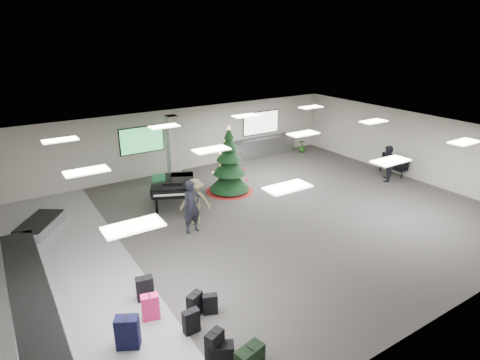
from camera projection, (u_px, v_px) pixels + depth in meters
ground at (259, 220)px, 15.40m from camera, size 18.00×18.00×0.00m
room_envelope at (241, 160)px, 14.91m from camera, size 18.02×14.02×3.21m
baggage_carousel at (34, 281)px, 11.30m from camera, size 2.28×9.71×0.43m
service_counter at (264, 147)px, 22.96m from camera, size 4.05×0.65×1.08m
suitcase_0 at (215, 345)px, 8.88m from camera, size 0.49×0.38×0.69m
suitcase_1 at (191, 321)px, 9.62m from camera, size 0.40×0.22×0.63m
pink_suitcase at (150, 307)px, 10.06m from camera, size 0.48×0.34×0.71m
suitcase_3 at (195, 304)px, 10.20m from camera, size 0.48×0.40×0.66m
navy_suitcase at (128, 332)px, 9.14m from camera, size 0.61×0.52×0.83m
green_duffel at (250, 356)px, 8.71m from camera, size 0.72×0.46×0.46m
suitcase_7 at (210, 304)px, 10.28m from camera, size 0.43×0.33×0.57m
suitcase_8 at (145, 288)px, 10.79m from camera, size 0.50×0.34×0.70m
black_duffel at (221, 351)px, 8.88m from camera, size 0.66×0.56×0.40m
christmas_tree at (229, 169)px, 17.79m from camera, size 2.14×2.14×3.06m
grand_piano at (173, 185)px, 16.40m from camera, size 2.41×2.67×1.25m
bench at (393, 164)px, 20.01m from camera, size 0.56×1.58×0.99m
traveler_a at (192, 207)px, 14.20m from camera, size 0.78×0.57×1.96m
traveler_b at (195, 202)px, 14.82m from camera, size 1.33×1.15×1.79m
traveler_bench at (387, 164)px, 19.08m from camera, size 1.08×1.03×1.75m
potted_plant_left at (230, 159)px, 21.15m from camera, size 0.62×0.65×0.92m
potted_plant_right at (302, 146)px, 23.76m from camera, size 0.58×0.58×0.74m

